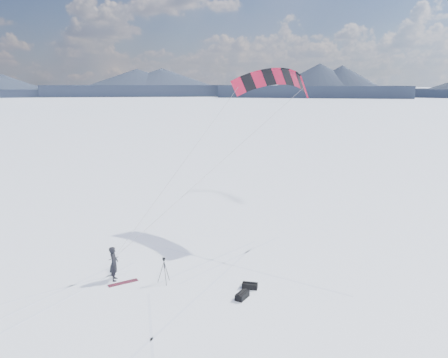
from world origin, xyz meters
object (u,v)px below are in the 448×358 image
tripod (164,267)px  gear_bag_b (250,286)px  gear_bag_a (242,295)px  snowboard (123,283)px  snowkiter (115,280)px

tripod → gear_bag_b: (3.55, -2.32, -0.70)m
gear_bag_a → gear_bag_b: gear_bag_a is taller
gear_bag_a → gear_bag_b: 1.08m
snowboard → tripod: size_ratio=1.12×
snowkiter → tripod: tripod is taller
tripod → gear_bag_a: 4.18m
snowboard → gear_bag_b: bearing=-35.3°
snowboard → gear_bag_a: (4.64, -3.87, 0.13)m
snowboard → gear_bag_a: 6.05m
snowboard → tripod: tripod is taller
snowboard → snowkiter: bearing=113.9°
snowkiter → snowboard: bearing=-134.7°
gear_bag_b → snowkiter: bearing=-175.7°
gear_bag_a → gear_bag_b: (0.79, 0.73, -0.01)m
snowboard → gear_bag_a: size_ratio=1.74×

